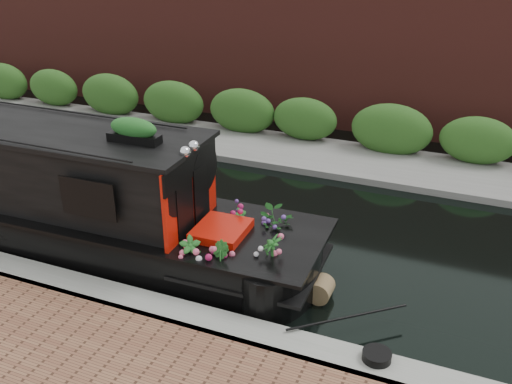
% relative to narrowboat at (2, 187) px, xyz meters
% --- Properties ---
extents(ground, '(80.00, 80.00, 0.00)m').
position_rel_narrowboat_xyz_m(ground, '(4.25, 1.81, -0.88)').
color(ground, black).
rests_on(ground, ground).
extents(near_bank_coping, '(40.00, 0.60, 0.50)m').
position_rel_narrowboat_xyz_m(near_bank_coping, '(4.25, -1.49, -0.88)').
color(near_bank_coping, gray).
rests_on(near_bank_coping, ground).
extents(far_bank_path, '(40.00, 2.40, 0.34)m').
position_rel_narrowboat_xyz_m(far_bank_path, '(4.25, 6.01, -0.88)').
color(far_bank_path, slate).
rests_on(far_bank_path, ground).
extents(far_hedge, '(40.00, 1.10, 2.80)m').
position_rel_narrowboat_xyz_m(far_hedge, '(4.25, 6.91, -0.88)').
color(far_hedge, '#2B571D').
rests_on(far_hedge, ground).
extents(far_brick_wall, '(40.00, 1.00, 8.00)m').
position_rel_narrowboat_xyz_m(far_brick_wall, '(4.25, 9.01, -0.88)').
color(far_brick_wall, '#59241E').
rests_on(far_brick_wall, ground).
extents(narrowboat, '(12.71, 2.54, 2.97)m').
position_rel_narrowboat_xyz_m(narrowboat, '(0.00, 0.00, 0.00)').
color(narrowboat, black).
rests_on(narrowboat, ground).
extents(rope_fender, '(0.39, 0.41, 0.39)m').
position_rel_narrowboat_xyz_m(rope_fender, '(6.69, -0.00, -0.69)').
color(rope_fender, brown).
rests_on(rope_fender, ground).
extents(coiled_mooring_rope, '(0.41, 0.41, 0.12)m').
position_rel_narrowboat_xyz_m(coiled_mooring_rope, '(7.89, -1.38, -0.57)').
color(coiled_mooring_rope, black).
rests_on(coiled_mooring_rope, near_bank_coping).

